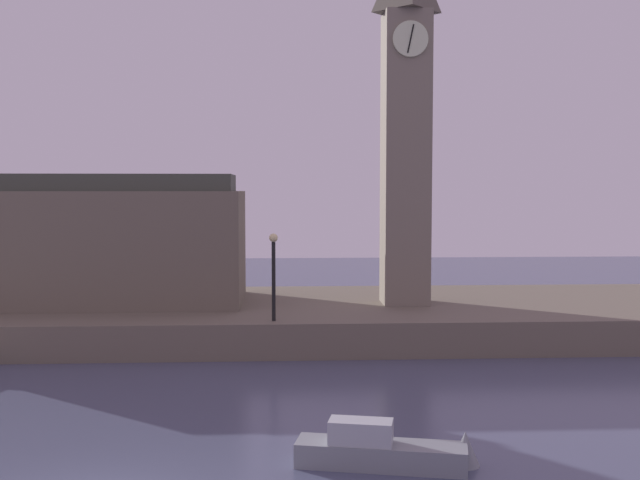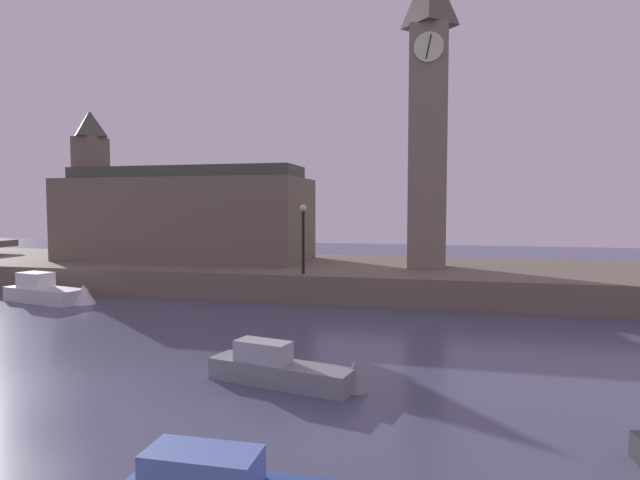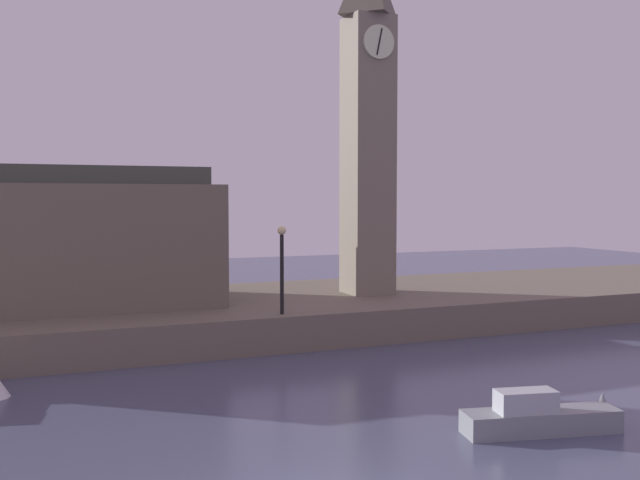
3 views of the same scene
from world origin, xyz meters
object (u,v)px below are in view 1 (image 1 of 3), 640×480
at_px(parliament_hall, 64,239).
at_px(boat_cruiser_grey, 396,451).
at_px(clock_tower, 406,112).
at_px(streetlamp, 274,266).

xyz_separation_m(parliament_hall, boat_cruiser_grey, (13.26, -18.39, -4.14)).
relative_size(clock_tower, parliament_hall, 1.08).
relative_size(streetlamp, boat_cruiser_grey, 0.75).
distance_m(streetlamp, boat_cruiser_grey, 13.50).
relative_size(parliament_hall, boat_cruiser_grey, 3.36).
bearing_deg(streetlamp, clock_tower, 36.20).
bearing_deg(clock_tower, parliament_hall, 175.99).
height_order(clock_tower, boat_cruiser_grey, clock_tower).
xyz_separation_m(streetlamp, boat_cruiser_grey, (3.15, -12.69, -3.38)).
relative_size(clock_tower, boat_cruiser_grey, 3.61).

